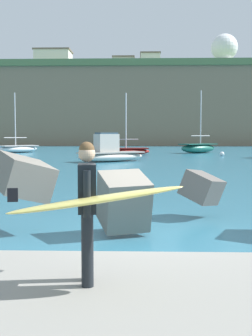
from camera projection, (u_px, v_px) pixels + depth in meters
ground_plane at (143, 239)px, 8.82m from camera, size 400.00×400.00×0.00m
walkway_path at (146, 315)px, 4.83m from camera, size 48.00×4.40×0.24m
breakwater_jetty at (191, 184)px, 9.83m from camera, size 29.15×6.73×2.17m
surfer_with_board at (90, 203)px, 5.34m from camera, size 2.12×1.26×1.78m
boat_near_left at (129, 151)px, 45.17m from camera, size 4.44×2.36×6.33m
boat_near_centre at (198, 148)px, 49.76m from camera, size 5.06×4.58×7.05m
boat_mid_left at (110, 153)px, 33.92m from camera, size 5.65×4.74×2.25m
boat_mid_right at (18, 148)px, 50.88m from camera, size 4.79×4.72×6.87m
mooring_buoy_inner at (222, 154)px, 42.56m from camera, size 0.44×0.44×0.44m
mooring_buoy_middle at (36, 183)px, 17.15m from camera, size 0.44×0.44×0.44m
headland_bluff at (151, 109)px, 98.79m from camera, size 71.76×40.20×15.65m
radar_dome at (224, 53)px, 101.48m from camera, size 6.15×6.15×9.56m
station_building_west at (150, 66)px, 103.23m from camera, size 4.69×7.77×5.16m
station_building_central at (53, 61)px, 94.59m from camera, size 7.74×6.08×4.51m
station_building_east at (124, 67)px, 103.70m from camera, size 5.18×5.81×4.54m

